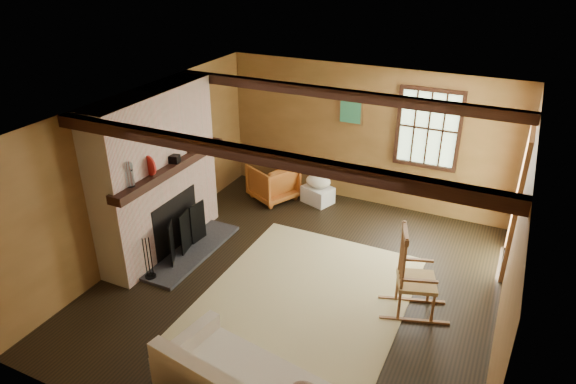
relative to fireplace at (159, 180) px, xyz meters
The scene contains 9 objects.
ground 2.49m from the fireplace, ahead, with size 5.50×5.50×0.00m, color black.
room_envelope 2.52m from the fireplace, ahead, with size 5.02×5.52×2.44m.
fireplace is the anchor object (origin of this frame).
rug 2.67m from the fireplace, ahead, with size 2.50×3.00×0.01m, color #CBBD87.
rocking_chair 3.76m from the fireplace, ahead, with size 0.94×0.68×1.17m.
firewood_pile 2.67m from the fireplace, 80.56° to the left, with size 0.74×0.13×0.27m.
laundry_basket 2.94m from the fireplace, 56.59° to the left, with size 0.50×0.38×0.30m, color white.
basket_pillow 2.87m from the fireplace, 56.59° to the left, with size 0.44×0.36×0.22m, color beige.
armchair 2.38m from the fireplace, 70.57° to the left, with size 0.71×0.73×0.67m, color #BF6026.
Camera 1 is at (2.30, -5.22, 4.21)m, focal length 32.00 mm.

